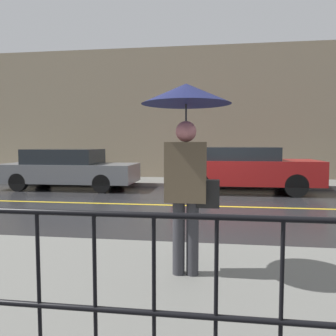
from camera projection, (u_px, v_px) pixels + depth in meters
name	position (u px, v px, depth m)	size (l,w,h in m)	color
ground_plane	(206.00, 206.00, 8.28)	(80.00, 80.00, 0.00)	#262628
sidewalk_near	(196.00, 297.00, 3.22)	(28.00, 3.16, 0.13)	slate
sidewalk_far	(208.00, 182.00, 12.85)	(28.00, 2.19, 0.13)	slate
lane_marking	(206.00, 206.00, 8.28)	(25.20, 0.12, 0.01)	gold
building_storefront	(209.00, 114.00, 13.88)	(28.00, 0.30, 5.67)	gray
railing_foreground	(185.00, 282.00, 1.85)	(12.00, 0.04, 1.06)	black
pedestrian	(187.00, 130.00, 3.52)	(0.96, 0.96, 2.09)	#333338
car_grey	(68.00, 169.00, 11.44)	(4.65, 1.81, 1.39)	slate
car_red	(243.00, 168.00, 10.63)	(4.61, 1.90, 1.47)	maroon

